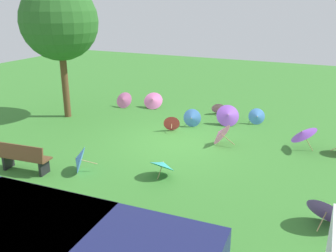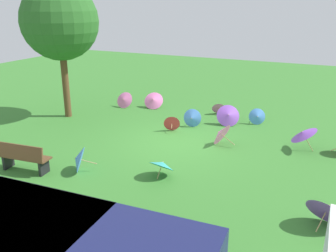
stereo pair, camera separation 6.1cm
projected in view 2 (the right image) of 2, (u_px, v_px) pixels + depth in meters
ground at (176, 142)px, 12.97m from camera, size 40.00×40.00×0.00m
park_bench at (23, 157)px, 10.54m from camera, size 1.64×0.65×0.90m
shade_tree at (60, 22)px, 14.58m from camera, size 3.13×3.13×5.56m
parasol_purple_0 at (303, 133)px, 12.03m from camera, size 0.99×1.05×0.91m
parasol_pink_0 at (219, 108)px, 16.10m from camera, size 0.70×0.66×0.56m
parasol_pink_1 at (124, 100)px, 17.08m from camera, size 0.80×0.78×0.74m
parasol_pink_2 at (220, 133)px, 12.60m from camera, size 0.92×0.93×0.82m
parasol_blue_0 at (257, 117)px, 14.69m from camera, size 0.73×0.65×0.67m
parasol_pink_3 at (153, 100)px, 16.92m from camera, size 1.03×0.90×0.78m
parasol_red_0 at (172, 123)px, 13.99m from camera, size 0.68×0.59×0.63m
parasol_blue_1 at (78, 159)px, 10.55m from camera, size 0.85×0.89×0.81m
parasol_purple_2 at (228, 115)px, 14.55m from camera, size 1.08×1.00×0.85m
parasol_purple_4 at (327, 209)px, 7.98m from camera, size 1.07×0.94×0.84m
parasol_blue_2 at (192, 118)px, 14.39m from camera, size 0.75×0.74×0.74m
parasol_teal_2 at (162, 164)px, 10.28m from camera, size 0.85×0.81×0.63m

